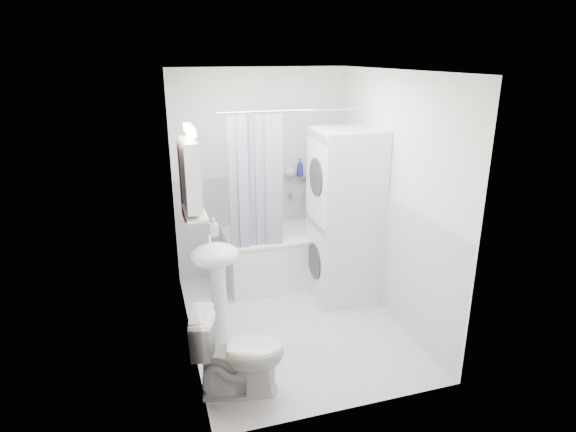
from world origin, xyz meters
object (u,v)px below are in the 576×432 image
object	(u,v)px
washer_dryer	(344,217)
toilet	(239,353)
bathtub	(295,252)
sink	(216,270)

from	to	relation	value
washer_dryer	toilet	xyz separation A→B (m)	(-1.40, -1.24, -0.57)
washer_dryer	bathtub	bearing A→B (deg)	126.37
sink	toilet	bearing A→B (deg)	-87.51
sink	washer_dryer	bearing A→B (deg)	17.88
bathtub	washer_dryer	distance (m)	0.87
bathtub	washer_dryer	bearing A→B (deg)	-55.37
bathtub	sink	size ratio (longest dim) A/B	1.54
bathtub	washer_dryer	size ratio (longest dim) A/B	0.88
washer_dryer	sink	bearing A→B (deg)	-160.38
washer_dryer	toilet	size ratio (longest dim) A/B	2.58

